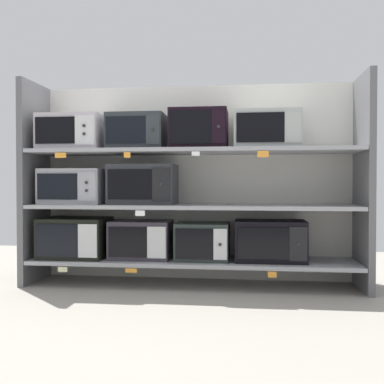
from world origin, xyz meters
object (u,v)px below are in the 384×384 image
at_px(microwave_0, 75,237).
at_px(microwave_4, 74,186).
at_px(microwave_1, 141,240).
at_px(microwave_5, 143,184).
at_px(microwave_9, 267,130).
at_px(microwave_2, 203,241).
at_px(microwave_8, 199,130).
at_px(microwave_3, 270,241).
at_px(microwave_6, 74,133).
at_px(microwave_7, 137,132).

xyz_separation_m(microwave_0, microwave_4, (-0.01, 0.00, 0.42)).
xyz_separation_m(microwave_0, microwave_1, (0.56, 0.00, -0.01)).
height_order(microwave_5, microwave_9, microwave_9).
xyz_separation_m(microwave_2, microwave_5, (-0.48, 0.00, 0.45)).
relative_size(microwave_0, microwave_8, 1.18).
relative_size(microwave_4, microwave_5, 0.97).
distance_m(microwave_1, microwave_5, 0.45).
relative_size(microwave_2, microwave_3, 0.77).
relative_size(microwave_1, microwave_6, 0.95).
bearing_deg(microwave_8, microwave_4, 179.98).
height_order(microwave_1, microwave_7, microwave_7).
bearing_deg(microwave_9, microwave_6, 180.00).
xyz_separation_m(microwave_5, microwave_9, (0.99, -0.00, 0.43)).
bearing_deg(microwave_1, microwave_2, -0.02).
height_order(microwave_3, microwave_4, microwave_4).
distance_m(microwave_1, microwave_8, 1.00).
distance_m(microwave_1, microwave_4, 0.71).
height_order(microwave_6, microwave_9, microwave_9).
bearing_deg(microwave_8, microwave_3, 0.03).
bearing_deg(microwave_3, microwave_0, -180.00).
bearing_deg(microwave_3, microwave_2, -179.98).
relative_size(microwave_8, microwave_9, 0.88).
bearing_deg(microwave_0, microwave_4, 178.47).
bearing_deg(microwave_1, microwave_9, 0.00).
distance_m(microwave_0, microwave_1, 0.56).
relative_size(microwave_0, microwave_4, 1.03).
xyz_separation_m(microwave_2, microwave_3, (0.53, 0.00, 0.01)).
distance_m(microwave_0, microwave_3, 1.59).
distance_m(microwave_8, microwave_9, 0.53).
xyz_separation_m(microwave_0, microwave_3, (1.59, 0.00, -0.00)).
bearing_deg(microwave_9, microwave_3, 0.08).
xyz_separation_m(microwave_3, microwave_8, (-0.56, -0.00, 0.88)).
height_order(microwave_4, microwave_5, microwave_5).
bearing_deg(microwave_7, microwave_8, -0.04).
relative_size(microwave_4, microwave_8, 1.14).
xyz_separation_m(microwave_5, microwave_6, (-0.58, -0.00, 0.42)).
bearing_deg(microwave_9, microwave_4, 179.99).
xyz_separation_m(microwave_4, microwave_7, (0.53, -0.00, 0.44)).
distance_m(microwave_4, microwave_8, 1.13).
bearing_deg(microwave_0, microwave_6, 179.18).
bearing_deg(microwave_6, microwave_8, -0.02).
relative_size(microwave_6, microwave_9, 0.99).
distance_m(microwave_0, microwave_6, 0.86).
bearing_deg(microwave_5, microwave_4, 180.00).
bearing_deg(microwave_5, microwave_3, -0.01).
bearing_deg(microwave_5, microwave_1, -179.53).
relative_size(microwave_1, microwave_5, 0.92).
bearing_deg(microwave_7, microwave_0, -179.98).
height_order(microwave_3, microwave_9, microwave_9).
bearing_deg(microwave_6, microwave_1, -0.01).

